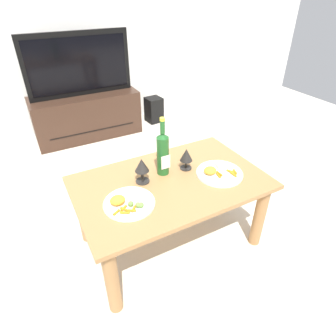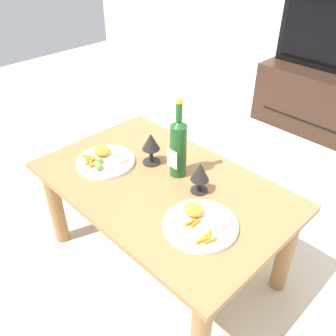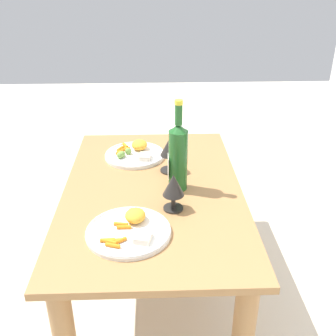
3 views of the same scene
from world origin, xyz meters
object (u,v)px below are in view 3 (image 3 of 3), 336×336
Objects in this scene: dinner_plate_left at (135,153)px; goblet_left at (170,149)px; goblet_right at (173,187)px; dinner_plate_right at (129,230)px; wine_bottle at (178,155)px; dining_table at (153,209)px.

goblet_left is at bearing 45.35° from dinner_plate_left.
goblet_left reaches higher than goblet_right.
goblet_right is (0.29, -0.00, -0.01)m from goblet_left.
goblet_right is 0.50× the size of dinner_plate_right.
dining_table is at bearing -90.30° from wine_bottle.
dinner_plate_left is at bearing -161.08° from goblet_right.
dinner_plate_right is at bearing -31.31° from wine_bottle.
wine_bottle is 2.34× the size of goblet_left.
goblet_left is 0.55× the size of dinner_plate_right.
wine_bottle is 1.28× the size of dinner_plate_right.
dinner_plate_left is at bearing -165.12° from dining_table.
goblet_right is (0.14, 0.07, 0.18)m from dining_table.
goblet_right reaches higher than dining_table.
goblet_left reaches higher than dining_table.
goblet_right is at bearing -9.39° from wine_bottle.
dinner_plate_right is at bearing -47.03° from goblet_right.
goblet_right is (0.14, -0.02, -0.05)m from wine_bottle.
wine_bottle is at bearing 9.39° from goblet_left.
dinner_plate_left is at bearing -134.65° from goblet_left.
dinner_plate_right is (0.28, -0.17, -0.13)m from wine_bottle.
dinner_plate_left is 0.97× the size of dinner_plate_right.
goblet_left reaches higher than dinner_plate_right.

